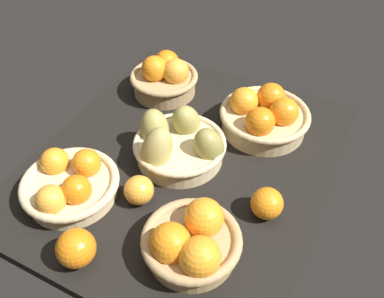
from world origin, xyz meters
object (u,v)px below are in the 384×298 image
object	(u,v)px
basket_center_pears	(178,144)
basket_near_left	(192,242)
basket_far_right	(165,77)
loose_orange_side_gap	(139,190)
loose_orange_back_gap	(267,203)
basket_far_left	(70,184)
basket_near_right	(264,116)
loose_orange_front_gap	(76,248)

from	to	relation	value
basket_center_pears	basket_near_left	distance (cm)	29.21
basket_far_right	basket_near_left	size ratio (longest dim) A/B	1.00
basket_near_left	loose_orange_side_gap	bearing A→B (deg)	66.75
basket_center_pears	loose_orange_side_gap	size ratio (longest dim) A/B	3.98
loose_orange_back_gap	basket_far_left	bearing A→B (deg)	109.86
basket_far_right	basket_near_right	world-z (taller)	basket_far_right
basket_far_right	loose_orange_back_gap	size ratio (longest dim) A/B	2.81
basket_near_left	basket_near_right	distance (cm)	44.46
basket_near_left	loose_orange_front_gap	bearing A→B (deg)	119.91
basket_far_left	loose_orange_side_gap	bearing A→B (deg)	-68.75
basket_far_left	basket_near_right	size ratio (longest dim) A/B	0.93
basket_far_right	loose_orange_back_gap	world-z (taller)	basket_far_right
basket_far_left	loose_orange_back_gap	bearing A→B (deg)	-70.14
basket_near_right	loose_orange_side_gap	distance (cm)	40.68
loose_orange_front_gap	loose_orange_side_gap	bearing A→B (deg)	-8.16
basket_near_left	loose_orange_back_gap	world-z (taller)	basket_near_left
basket_center_pears	basket_far_left	size ratio (longest dim) A/B	1.21
basket_far_right	loose_orange_side_gap	xyz separation A→B (cm)	(-40.70, -16.42, -1.51)
basket_far_left	basket_center_pears	bearing A→B (deg)	-35.39
basket_far_left	basket_near_left	size ratio (longest dim) A/B	1.11
basket_near_left	loose_orange_front_gap	world-z (taller)	basket_near_left
basket_far_right	loose_orange_side_gap	world-z (taller)	basket_far_right
basket_far_left	basket_near_right	distance (cm)	53.43
loose_orange_front_gap	loose_orange_back_gap	world-z (taller)	loose_orange_front_gap
basket_near_right	basket_far_right	bearing A→B (deg)	83.69
basket_far_left	loose_orange_back_gap	distance (cm)	45.09
basket_far_left	basket_near_left	distance (cm)	32.38
basket_far_right	basket_center_pears	distance (cm)	29.56
loose_orange_front_gap	basket_far_right	bearing A→B (deg)	12.94
basket_far_right	basket_near_left	bearing A→B (deg)	-145.00
basket_center_pears	basket_near_left	xyz separation A→B (cm)	(-24.33, -16.17, 0.10)
basket_far_right	basket_center_pears	bearing A→B (deg)	-143.63
basket_near_left	basket_near_right	bearing A→B (deg)	0.63
basket_near_right	loose_orange_side_gap	size ratio (longest dim) A/B	3.55
basket_near_right	loose_orange_front_gap	bearing A→B (deg)	160.78
basket_near_left	loose_orange_back_gap	size ratio (longest dim) A/B	2.82
loose_orange_front_gap	basket_near_right	bearing A→B (deg)	-19.22
loose_orange_front_gap	loose_orange_back_gap	size ratio (longest dim) A/B	1.11
basket_far_right	basket_far_left	distance (cm)	46.59
basket_near_left	basket_far_left	bearing A→B (deg)	87.22
loose_orange_front_gap	basket_far_left	bearing A→B (deg)	43.36
basket_near_left	basket_near_right	world-z (taller)	basket_near_right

